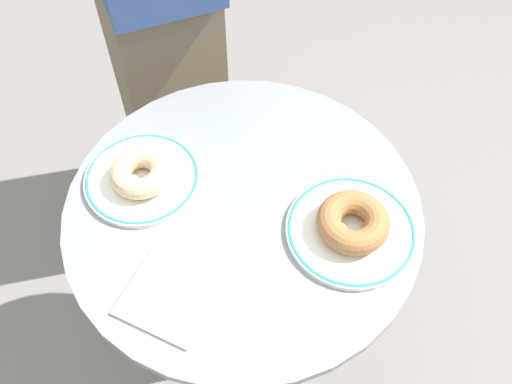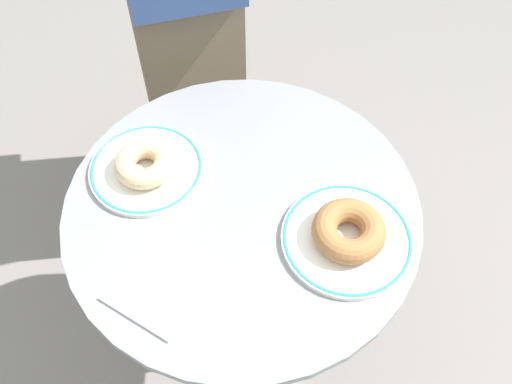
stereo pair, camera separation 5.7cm
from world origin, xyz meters
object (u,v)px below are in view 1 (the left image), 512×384
(plate_left, at_px, (142,178))
(plate_right, at_px, (351,230))
(donut_cinnamon, at_px, (353,222))
(cafe_table, at_px, (245,272))
(donut_glazed, at_px, (141,173))
(paper_napkin, at_px, (171,293))

(plate_left, xyz_separation_m, plate_right, (0.37, 0.02, 0.00))
(plate_left, xyz_separation_m, donut_cinnamon, (0.37, 0.02, 0.03))
(cafe_table, relative_size, donut_glazed, 7.03)
(paper_napkin, bearing_deg, donut_glazed, 127.06)
(donut_glazed, bearing_deg, donut_cinnamon, 3.59)
(donut_cinnamon, bearing_deg, cafe_table, -177.10)
(cafe_table, relative_size, paper_napkin, 5.50)
(donut_cinnamon, xyz_separation_m, paper_napkin, (-0.23, -0.20, -0.03))
(donut_glazed, relative_size, paper_napkin, 0.78)
(plate_left, relative_size, plate_right, 0.94)
(donut_glazed, bearing_deg, plate_right, 3.59)
(cafe_table, bearing_deg, paper_napkin, -104.08)
(donut_cinnamon, height_order, paper_napkin, donut_cinnamon)
(plate_left, xyz_separation_m, paper_napkin, (0.14, -0.18, -0.00))
(cafe_table, bearing_deg, donut_cinnamon, 2.90)
(plate_right, height_order, paper_napkin, plate_right)
(donut_glazed, distance_m, paper_napkin, 0.22)
(donut_glazed, bearing_deg, paper_napkin, -52.94)
(plate_left, bearing_deg, donut_cinnamon, 2.66)
(plate_left, distance_m, donut_cinnamon, 0.37)
(plate_right, relative_size, paper_napkin, 1.59)
(plate_left, relative_size, donut_glazed, 1.92)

